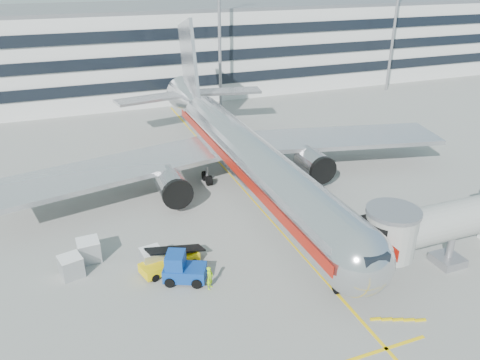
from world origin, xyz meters
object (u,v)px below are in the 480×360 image
object	(u,v)px
main_jet	(241,151)
ramp_worker	(210,278)
belt_loader	(170,262)
cargo_container_front	(152,259)
baggage_tug	(182,269)
cargo_container_right	(89,250)
cargo_container_left	(71,266)

from	to	relation	value
main_jet	ramp_worker	world-z (taller)	main_jet
belt_loader	cargo_container_front	distance (m)	1.44
belt_loader	baggage_tug	size ratio (longest dim) A/B	1.39
cargo_container_front	ramp_worker	xyz separation A→B (m)	(3.54, -4.18, 0.09)
baggage_tug	ramp_worker	bearing A→B (deg)	-45.16
cargo_container_right	ramp_worker	world-z (taller)	ramp_worker
cargo_container_front	ramp_worker	world-z (taller)	ramp_worker
cargo_container_left	baggage_tug	bearing A→B (deg)	-24.94
ramp_worker	baggage_tug	bearing A→B (deg)	88.71
baggage_tug	ramp_worker	world-z (taller)	baggage_tug
main_jet	cargo_container_left	size ratio (longest dim) A/B	25.60
baggage_tug	cargo_container_right	distance (m)	8.46
cargo_container_front	ramp_worker	distance (m)	5.48
baggage_tug	cargo_container_left	bearing A→B (deg)	155.06
cargo_container_left	belt_loader	bearing A→B (deg)	-14.11
cargo_container_left	cargo_container_front	world-z (taller)	cargo_container_left
main_jet	ramp_worker	size ratio (longest dim) A/B	26.78
baggage_tug	ramp_worker	size ratio (longest dim) A/B	1.93
belt_loader	cargo_container_left	xyz separation A→B (m)	(-7.40, 1.86, 0.19)
belt_loader	cargo_container_front	bearing A→B (deg)	153.73
cargo_container_right	ramp_worker	xyz separation A→B (m)	(8.17, -7.15, 0.01)
baggage_tug	cargo_container_front	world-z (taller)	baggage_tug
main_jet	baggage_tug	distance (m)	17.76
main_jet	cargo_container_front	xyz separation A→B (m)	(-12.19, -11.61, -3.38)
main_jet	cargo_container_front	distance (m)	17.17
belt_loader	cargo_container_right	xyz separation A→B (m)	(-5.90, 3.60, 0.26)
cargo_container_front	ramp_worker	bearing A→B (deg)	-49.72
main_jet	ramp_worker	distance (m)	18.30
main_jet	cargo_container_left	world-z (taller)	main_jet
main_jet	baggage_tug	bearing A→B (deg)	-126.27
cargo_container_left	ramp_worker	bearing A→B (deg)	-29.24
cargo_container_left	main_jet	bearing A→B (deg)	29.55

